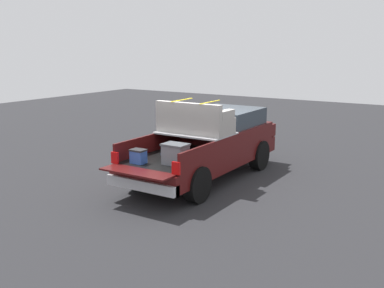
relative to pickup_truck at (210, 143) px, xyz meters
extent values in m
plane|color=#262628|center=(-0.36, 0.00, -0.96)|extent=(40.00, 40.00, 0.00)
cube|color=#470F0F|center=(-0.36, 0.00, -0.33)|extent=(5.50, 1.92, 0.43)
cube|color=black|center=(-1.56, 0.00, -0.09)|extent=(2.80, 1.80, 0.04)
cube|color=#470F0F|center=(-1.56, 0.93, 0.14)|extent=(2.80, 0.06, 0.50)
cube|color=#470F0F|center=(-1.56, -0.93, 0.14)|extent=(2.80, 0.06, 0.50)
cube|color=#470F0F|center=(-0.19, 0.00, 0.14)|extent=(0.06, 1.80, 0.50)
cube|color=#470F0F|center=(-3.23, 0.00, -0.09)|extent=(0.55, 1.80, 0.04)
cube|color=#B2B2B7|center=(-0.78, 0.00, 0.41)|extent=(1.25, 1.92, 0.04)
cube|color=#470F0F|center=(0.99, 0.00, 0.14)|extent=(2.30, 1.92, 0.50)
cube|color=#2D3842|center=(0.89, 0.00, 0.62)|extent=(1.94, 1.76, 0.47)
cube|color=#470F0F|center=(2.34, 0.00, 0.08)|extent=(0.40, 1.82, 0.38)
cube|color=#B2B2B7|center=(-3.08, 0.00, -0.43)|extent=(0.24, 1.92, 0.24)
cube|color=red|center=(-2.98, 0.88, 0.07)|extent=(0.06, 0.20, 0.28)
cube|color=red|center=(-2.98, -0.88, 0.07)|extent=(0.06, 0.20, 0.28)
cylinder|color=black|center=(1.39, 0.88, -0.53)|extent=(0.88, 0.30, 0.88)
cylinder|color=black|center=(1.39, -0.88, -0.53)|extent=(0.88, 0.30, 0.88)
cylinder|color=black|center=(-2.11, 0.88, -0.53)|extent=(0.88, 0.30, 0.88)
cylinder|color=black|center=(-2.11, -0.88, -0.53)|extent=(0.88, 0.30, 0.88)
cube|color=slate|center=(-2.27, -0.38, 0.15)|extent=(0.40, 0.55, 0.45)
cube|color=#505359|center=(-2.27, -0.38, 0.40)|extent=(0.44, 0.59, 0.05)
ellipsoid|color=#283351|center=(-2.05, 0.03, 0.14)|extent=(0.20, 0.33, 0.43)
ellipsoid|color=#283351|center=(-2.16, 0.03, 0.08)|extent=(0.09, 0.23, 0.19)
cube|color=#3359B2|center=(-2.66, 0.43, 0.08)|extent=(0.26, 0.34, 0.30)
cube|color=#262628|center=(-2.66, 0.43, 0.25)|extent=(0.28, 0.36, 0.04)
cube|color=#9E9993|center=(-0.78, 0.00, 0.64)|extent=(0.90, 1.93, 0.42)
cube|color=#9E9993|center=(-1.15, 0.00, 1.05)|extent=(0.16, 1.93, 0.40)
cube|color=#9E9993|center=(-0.73, 0.87, 0.96)|extent=(0.66, 0.20, 0.22)
cube|color=#9E9993|center=(-0.73, -0.86, 0.96)|extent=(0.66, 0.20, 0.22)
cube|color=yellow|center=(-0.78, 0.44, 1.26)|extent=(1.00, 0.03, 0.02)
cube|color=yellow|center=(-0.78, -0.43, 1.26)|extent=(1.00, 0.03, 0.02)
camera|label=1|loc=(-10.83, -6.30, 2.65)|focal=42.61mm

